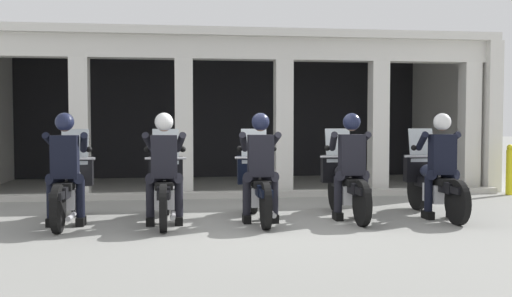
% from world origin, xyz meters
% --- Properties ---
extents(ground_plane, '(80.00, 80.00, 0.00)m').
position_xyz_m(ground_plane, '(0.00, 3.00, 0.00)').
color(ground_plane, gray).
extents(station_building, '(11.05, 4.30, 3.28)m').
position_xyz_m(station_building, '(-0.08, 5.28, 2.08)').
color(station_building, black).
rests_on(station_building, ground).
extents(kerb_strip, '(10.55, 0.24, 0.12)m').
position_xyz_m(kerb_strip, '(-0.08, 2.65, 0.06)').
color(kerb_strip, '#B7B5AD').
rests_on(kerb_strip, ground).
extents(motorcycle_far_left, '(0.62, 2.04, 1.35)m').
position_xyz_m(motorcycle_far_left, '(-2.73, 0.27, 0.50)').
color(motorcycle_far_left, black).
rests_on(motorcycle_far_left, ground).
extents(police_officer_far_left, '(0.63, 0.61, 1.58)m').
position_xyz_m(police_officer_far_left, '(-2.73, -0.01, 0.94)').
color(police_officer_far_left, black).
rests_on(police_officer_far_left, ground).
extents(motorcycle_left, '(0.62, 2.04, 1.35)m').
position_xyz_m(motorcycle_left, '(-1.37, 0.17, 0.50)').
color(motorcycle_left, black).
rests_on(motorcycle_left, ground).
extents(police_officer_left, '(0.63, 0.61, 1.58)m').
position_xyz_m(police_officer_left, '(-1.37, -0.12, 0.94)').
color(police_officer_left, black).
rests_on(police_officer_left, ground).
extents(motorcycle_center, '(0.62, 2.04, 1.35)m').
position_xyz_m(motorcycle_center, '(0.00, 0.18, 0.50)').
color(motorcycle_center, black).
rests_on(motorcycle_center, ground).
extents(police_officer_center, '(0.63, 0.61, 1.58)m').
position_xyz_m(police_officer_center, '(0.00, -0.10, 0.94)').
color(police_officer_center, black).
rests_on(police_officer_center, ground).
extents(motorcycle_right, '(0.62, 2.04, 1.35)m').
position_xyz_m(motorcycle_right, '(1.37, 0.25, 0.50)').
color(motorcycle_right, black).
rests_on(motorcycle_right, ground).
extents(police_officer_right, '(0.63, 0.61, 1.58)m').
position_xyz_m(police_officer_right, '(1.37, -0.04, 0.94)').
color(police_officer_right, black).
rests_on(police_officer_right, ground).
extents(motorcycle_far_right, '(0.62, 2.04, 1.35)m').
position_xyz_m(motorcycle_far_right, '(2.74, 0.17, 0.50)').
color(motorcycle_far_right, black).
rests_on(motorcycle_far_right, ground).
extents(police_officer_far_right, '(0.63, 0.61, 1.58)m').
position_xyz_m(police_officer_far_right, '(2.73, -0.12, 0.94)').
color(police_officer_far_right, black).
rests_on(police_officer_far_right, ground).
extents(bollard_kerbside, '(0.14, 0.14, 1.01)m').
position_xyz_m(bollard_kerbside, '(5.35, 2.36, 0.50)').
color(bollard_kerbside, yellow).
rests_on(bollard_kerbside, ground).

